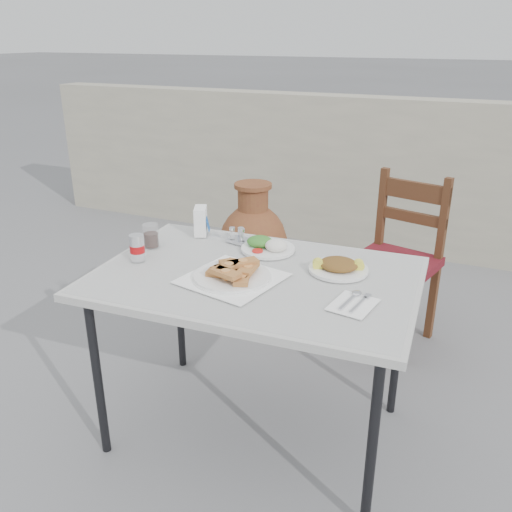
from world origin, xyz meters
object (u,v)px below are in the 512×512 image
at_px(salad_rice_plate, 267,246).
at_px(terracotta_urn, 253,247).
at_px(cafe_table, 256,286).
at_px(napkin_holder, 201,221).
at_px(salad_chopped_plate, 338,266).
at_px(soda_can, 137,248).
at_px(pide_plate, 232,271).
at_px(condiment_caddy, 239,237).
at_px(cola_glass, 151,237).
at_px(chair, 397,259).

relative_size(salad_rice_plate, terracotta_urn, 0.30).
distance_m(cafe_table, napkin_holder, 0.54).
bearing_deg(cafe_table, terracotta_urn, 114.48).
distance_m(salad_chopped_plate, soda_can, 0.83).
distance_m(pide_plate, salad_chopped_plate, 0.43).
distance_m(pide_plate, napkin_holder, 0.53).
xyz_separation_m(pide_plate, condiment_caddy, (-0.15, 0.37, -0.01)).
distance_m(pide_plate, cola_glass, 0.51).
distance_m(cafe_table, salad_rice_plate, 0.27).
bearing_deg(terracotta_urn, pide_plate, -69.42).
xyz_separation_m(soda_can, napkin_holder, (0.09, 0.39, 0.01)).
bearing_deg(salad_rice_plate, terracotta_urn, 117.46).
bearing_deg(cafe_table, salad_chopped_plate, 28.22).
bearing_deg(salad_chopped_plate, condiment_caddy, 165.09).
bearing_deg(cola_glass, pide_plate, -19.15).
bearing_deg(pide_plate, soda_can, 178.84).
relative_size(cafe_table, condiment_caddy, 11.56).
height_order(salad_rice_plate, cola_glass, cola_glass).
xyz_separation_m(cafe_table, salad_rice_plate, (-0.05, 0.25, 0.08)).
bearing_deg(pide_plate, napkin_holder, 132.01).
xyz_separation_m(napkin_holder, terracotta_urn, (-0.12, 0.87, -0.46)).
relative_size(pide_plate, napkin_holder, 3.10).
bearing_deg(napkin_holder, condiment_caddy, -30.78).
height_order(condiment_caddy, chair, chair).
distance_m(soda_can, condiment_caddy, 0.47).
bearing_deg(salad_rice_plate, soda_can, -144.64).
distance_m(cola_glass, chair, 1.38).
distance_m(salad_rice_plate, cola_glass, 0.52).
distance_m(soda_can, cola_glass, 0.16).
bearing_deg(soda_can, salad_rice_plate, 35.36).
relative_size(salad_chopped_plate, napkin_holder, 1.84).
xyz_separation_m(cafe_table, cola_glass, (-0.55, 0.09, 0.10)).
bearing_deg(pide_plate, cola_glass, 160.85).
relative_size(salad_rice_plate, cola_glass, 2.33).
relative_size(cola_glass, condiment_caddy, 0.90).
bearing_deg(terracotta_urn, salad_rice_plate, -62.54).
xyz_separation_m(cafe_table, pide_plate, (-0.06, -0.08, 0.08)).
relative_size(chair, terracotta_urn, 1.20).
bearing_deg(chair, soda_can, -114.19).
distance_m(cafe_table, terracotta_urn, 1.34).
height_order(salad_rice_plate, terracotta_urn, salad_rice_plate).
relative_size(cola_glass, terracotta_urn, 0.13).
bearing_deg(chair, salad_rice_plate, -104.54).
distance_m(napkin_holder, condiment_caddy, 0.21).
xyz_separation_m(salad_chopped_plate, condiment_caddy, (-0.50, 0.13, 0.00)).
distance_m(salad_chopped_plate, terracotta_urn, 1.38).
height_order(soda_can, condiment_caddy, soda_can).
xyz_separation_m(soda_can, terracotta_urn, (-0.03, 1.25, -0.46)).
height_order(soda_can, terracotta_urn, soda_can).
height_order(salad_rice_plate, chair, chair).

